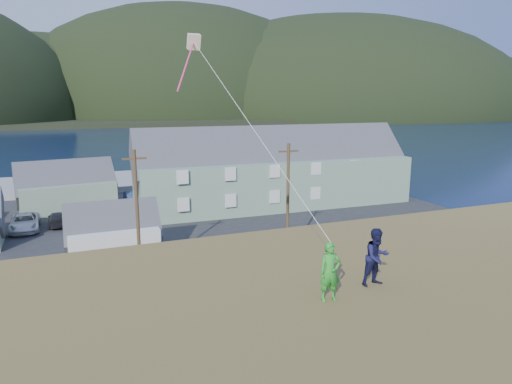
% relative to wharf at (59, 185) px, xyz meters
% --- Properties ---
extents(ground, '(900.00, 900.00, 0.00)m').
position_rel_wharf_xyz_m(ground, '(6.00, -40.00, -0.45)').
color(ground, '#0A1638').
rests_on(ground, ground).
extents(grass_strip, '(110.00, 8.00, 0.10)m').
position_rel_wharf_xyz_m(grass_strip, '(6.00, -42.00, -0.40)').
color(grass_strip, '#4C3D19').
rests_on(grass_strip, ground).
extents(waterfront_lot, '(72.00, 36.00, 0.12)m').
position_rel_wharf_xyz_m(waterfront_lot, '(6.00, -23.00, -0.39)').
color(waterfront_lot, '#28282B').
rests_on(waterfront_lot, ground).
extents(wharf, '(26.00, 14.00, 0.90)m').
position_rel_wharf_xyz_m(wharf, '(0.00, 0.00, 0.00)').
color(wharf, gray).
rests_on(wharf, ground).
extents(far_shore, '(900.00, 320.00, 2.00)m').
position_rel_wharf_xyz_m(far_shore, '(6.00, 290.00, 0.55)').
color(far_shore, black).
rests_on(far_shore, ground).
extents(far_hills, '(760.00, 265.00, 143.00)m').
position_rel_wharf_xyz_m(far_hills, '(41.59, 239.38, 1.55)').
color(far_hills, black).
rests_on(far_hills, ground).
extents(lodge, '(32.55, 9.86, 11.37)m').
position_rel_wharf_xyz_m(lodge, '(24.20, -20.80, 3.93)').
color(lodge, gray).
rests_on(lodge, waterfront_lot).
extents(shed_white, '(7.13, 4.75, 5.65)m').
position_rel_wharf_xyz_m(shed_white, '(4.82, -33.38, 1.74)').
color(shed_white, silver).
rests_on(shed_white, waterfront_lot).
extents(shed_palegreen_far, '(11.11, 7.25, 7.00)m').
position_rel_wharf_xyz_m(shed_palegreen_far, '(1.32, -14.61, 2.23)').
color(shed_palegreen_far, slate).
rests_on(shed_palegreen_far, waterfront_lot).
extents(utility_poles, '(30.83, 0.24, 9.14)m').
position_rel_wharf_xyz_m(utility_poles, '(3.89, -38.50, 4.13)').
color(utility_poles, '#47331E').
rests_on(utility_poles, waterfront_lot).
extents(parked_cars, '(22.58, 12.58, 1.55)m').
position_rel_wharf_xyz_m(parked_cars, '(-2.98, -19.27, 0.41)').
color(parked_cars, '#B3B4B9').
rests_on(parked_cars, waterfront_lot).
extents(kite_flyer_green, '(0.64, 0.46, 1.64)m').
position_rel_wharf_xyz_m(kite_flyer_green, '(8.69, -59.31, 7.57)').
color(kite_flyer_green, green).
rests_on(kite_flyer_green, hillside).
extents(kite_flyer_navy, '(0.88, 0.71, 1.72)m').
position_rel_wharf_xyz_m(kite_flyer_navy, '(10.49, -58.91, 7.61)').
color(kite_flyer_navy, '#15163A').
rests_on(kite_flyer_navy, hillside).
extents(kite_rig, '(1.54, 3.75, 9.28)m').
position_rel_wharf_xyz_m(kite_rig, '(6.82, -52.58, 13.93)').
color(kite_rig, beige).
rests_on(kite_rig, ground).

